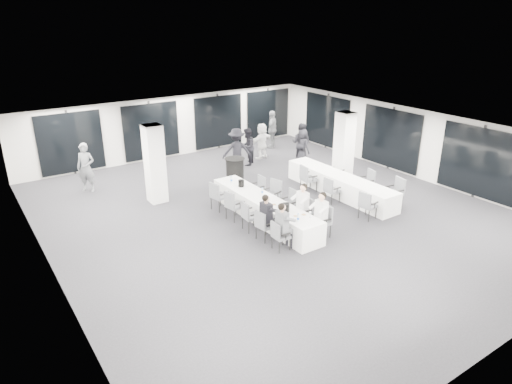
# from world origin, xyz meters

# --- Properties ---
(room) EXTENTS (14.04, 16.04, 2.84)m
(room) POSITION_xyz_m (0.89, 1.11, 1.39)
(room) COLOR black
(room) RESTS_ON ground
(column_left) EXTENTS (0.60, 0.60, 2.80)m
(column_left) POSITION_xyz_m (-2.80, 3.20, 1.40)
(column_left) COLOR white
(column_left) RESTS_ON floor
(column_right) EXTENTS (0.60, 0.60, 2.80)m
(column_right) POSITION_xyz_m (4.20, 1.00, 1.40)
(column_right) COLOR white
(column_right) RESTS_ON floor
(banquet_table_main) EXTENTS (0.90, 5.00, 0.75)m
(banquet_table_main) POSITION_xyz_m (-0.56, -0.29, 0.38)
(banquet_table_main) COLOR white
(banquet_table_main) RESTS_ON floor
(banquet_table_side) EXTENTS (0.90, 5.00, 0.75)m
(banquet_table_side) POSITION_xyz_m (3.08, -0.03, 0.38)
(banquet_table_side) COLOR white
(banquet_table_side) RESTS_ON floor
(cocktail_table) EXTENTS (0.79, 0.79, 1.09)m
(cocktail_table) POSITION_xyz_m (0.38, 3.02, 0.55)
(cocktail_table) COLOR black
(cocktail_table) RESTS_ON floor
(chair_main_left_near) EXTENTS (0.46, 0.51, 0.88)m
(chair_main_left_near) POSITION_xyz_m (-1.39, -2.20, 0.50)
(chair_main_left_near) COLOR #54565C
(chair_main_left_near) RESTS_ON floor
(chair_main_left_second) EXTENTS (0.53, 0.57, 0.94)m
(chair_main_left_second) POSITION_xyz_m (-1.39, -1.44, 0.54)
(chair_main_left_second) COLOR #54565C
(chair_main_left_second) RESTS_ON floor
(chair_main_left_mid) EXTENTS (0.51, 0.56, 0.95)m
(chair_main_left_mid) POSITION_xyz_m (-1.39, -0.66, 0.54)
(chair_main_left_mid) COLOR #54565C
(chair_main_left_mid) RESTS_ON floor
(chair_main_left_fourth) EXTENTS (0.57, 0.61, 1.00)m
(chair_main_left_fourth) POSITION_xyz_m (-1.40, 0.28, 0.57)
(chair_main_left_fourth) COLOR #54565C
(chair_main_left_fourth) RESTS_ON floor
(chair_main_left_far) EXTENTS (0.59, 0.63, 1.00)m
(chair_main_left_far) POSITION_xyz_m (-1.40, 1.27, 0.57)
(chair_main_left_far) COLOR #54565C
(chair_main_left_far) RESTS_ON floor
(chair_main_right_near) EXTENTS (0.55, 0.60, 0.98)m
(chair_main_right_near) POSITION_xyz_m (0.27, -2.23, 0.56)
(chair_main_right_near) COLOR #54565C
(chair_main_right_near) RESTS_ON floor
(chair_main_right_second) EXTENTS (0.54, 0.58, 0.94)m
(chair_main_right_second) POSITION_xyz_m (0.27, -1.37, 0.54)
(chair_main_right_second) COLOR #54565C
(chair_main_right_second) RESTS_ON floor
(chair_main_right_mid) EXTENTS (0.49, 0.55, 0.96)m
(chair_main_right_mid) POSITION_xyz_m (0.27, -0.61, 0.55)
(chair_main_right_mid) COLOR #54565C
(chair_main_right_mid) RESTS_ON floor
(chair_main_right_fourth) EXTENTS (0.62, 0.65, 1.01)m
(chair_main_right_fourth) POSITION_xyz_m (0.28, 0.34, 0.58)
(chair_main_right_fourth) COLOR #54565C
(chair_main_right_fourth) RESTS_ON floor
(chair_main_right_far) EXTENTS (0.46, 0.52, 0.90)m
(chair_main_right_far) POSITION_xyz_m (0.27, 1.22, 0.51)
(chair_main_right_far) COLOR #54565C
(chair_main_right_far) RESTS_ON floor
(chair_side_left_near) EXTENTS (0.53, 0.58, 0.95)m
(chair_side_left_near) POSITION_xyz_m (2.24, -2.13, 0.54)
(chair_side_left_near) COLOR #54565C
(chair_side_left_near) RESTS_ON floor
(chair_side_left_mid) EXTENTS (0.47, 0.53, 0.92)m
(chair_side_left_mid) POSITION_xyz_m (2.25, -0.42, 0.52)
(chair_side_left_mid) COLOR #54565C
(chair_side_left_mid) RESTS_ON floor
(chair_side_left_far) EXTENTS (0.59, 0.63, 1.04)m
(chair_side_left_far) POSITION_xyz_m (2.24, 0.87, 0.59)
(chair_side_left_far) COLOR #54565C
(chair_side_left_far) RESTS_ON floor
(chair_side_right_near) EXTENTS (0.61, 0.65, 1.03)m
(chair_side_right_near) POSITION_xyz_m (3.91, -1.93, 0.59)
(chair_side_right_near) COLOR #54565C
(chair_side_right_near) RESTS_ON floor
(chair_side_right_mid) EXTENTS (0.59, 0.61, 0.96)m
(chair_side_right_mid) POSITION_xyz_m (3.91, -0.62, 0.55)
(chair_side_right_mid) COLOR #54565C
(chair_side_right_mid) RESTS_ON floor
(chair_side_right_far) EXTENTS (0.50, 0.54, 0.90)m
(chair_side_right_far) POSITION_xyz_m (3.90, 0.92, 0.51)
(chair_side_right_far) COLOR #54565C
(chair_side_right_far) RESTS_ON floor
(seated_guest_a) EXTENTS (0.50, 0.38, 1.44)m
(seated_guest_a) POSITION_xyz_m (-1.23, -2.20, 0.81)
(seated_guest_a) COLOR #5B5E63
(seated_guest_a) RESTS_ON floor
(seated_guest_b) EXTENTS (0.50, 0.38, 1.44)m
(seated_guest_b) POSITION_xyz_m (-1.23, -1.43, 0.81)
(seated_guest_b) COLOR black
(seated_guest_b) RESTS_ON floor
(seated_guest_c) EXTENTS (0.50, 0.38, 1.44)m
(seated_guest_c) POSITION_xyz_m (0.11, -2.21, 0.81)
(seated_guest_c) COLOR white
(seated_guest_c) RESTS_ON floor
(seated_guest_d) EXTENTS (0.50, 0.38, 1.44)m
(seated_guest_d) POSITION_xyz_m (0.11, -1.35, 0.81)
(seated_guest_d) COLOR white
(seated_guest_d) RESTS_ON floor
(standing_guest_b) EXTENTS (1.04, 1.02, 1.88)m
(standing_guest_b) POSITION_xyz_m (2.19, 4.88, 0.94)
(standing_guest_b) COLOR black
(standing_guest_b) RESTS_ON floor
(standing_guest_c) EXTENTS (1.53, 1.14, 2.12)m
(standing_guest_c) POSITION_xyz_m (1.31, 4.37, 1.06)
(standing_guest_c) COLOR black
(standing_guest_c) RESTS_ON floor
(standing_guest_d) EXTENTS (1.42, 1.31, 2.12)m
(standing_guest_d) POSITION_xyz_m (4.75, 6.52, 1.06)
(standing_guest_d) COLOR #5B5E63
(standing_guest_d) RESTS_ON floor
(standing_guest_e) EXTENTS (0.53, 0.87, 1.80)m
(standing_guest_e) POSITION_xyz_m (4.34, 3.69, 0.90)
(standing_guest_e) COLOR black
(standing_guest_e) RESTS_ON floor
(standing_guest_f) EXTENTS (1.81, 1.06, 1.85)m
(standing_guest_f) POSITION_xyz_m (3.31, 5.38, 0.93)
(standing_guest_f) COLOR white
(standing_guest_f) RESTS_ON floor
(standing_guest_g) EXTENTS (0.99, 0.97, 2.11)m
(standing_guest_g) POSITION_xyz_m (-4.57, 5.62, 1.06)
(standing_guest_g) COLOR #5B5E63
(standing_guest_g) RESTS_ON floor
(standing_guest_h) EXTENTS (1.01, 1.16, 2.05)m
(standing_guest_h) POSITION_xyz_m (4.37, 3.82, 1.03)
(standing_guest_h) COLOR black
(standing_guest_h) RESTS_ON floor
(ice_bucket_near) EXTENTS (0.23, 0.23, 0.26)m
(ice_bucket_near) POSITION_xyz_m (-0.60, -1.48, 0.88)
(ice_bucket_near) COLOR black
(ice_bucket_near) RESTS_ON banquet_table_main
(ice_bucket_far) EXTENTS (0.21, 0.21, 0.24)m
(ice_bucket_far) POSITION_xyz_m (-0.58, 1.06, 0.87)
(ice_bucket_far) COLOR black
(ice_bucket_far) RESTS_ON banquet_table_main
(water_bottle_a) EXTENTS (0.07, 0.07, 0.24)m
(water_bottle_a) POSITION_xyz_m (-0.74, -2.24, 0.87)
(water_bottle_a) COLOR silver
(water_bottle_a) RESTS_ON banquet_table_main
(water_bottle_b) EXTENTS (0.07, 0.07, 0.21)m
(water_bottle_b) POSITION_xyz_m (-0.38, 0.07, 0.86)
(water_bottle_b) COLOR silver
(water_bottle_b) RESTS_ON banquet_table_main
(water_bottle_c) EXTENTS (0.07, 0.07, 0.23)m
(water_bottle_c) POSITION_xyz_m (-0.65, 1.59, 0.87)
(water_bottle_c) COLOR silver
(water_bottle_c) RESTS_ON banquet_table_main
(plate_a) EXTENTS (0.18, 0.18, 0.03)m
(plate_a) POSITION_xyz_m (-0.59, -1.93, 0.76)
(plate_a) COLOR white
(plate_a) RESTS_ON banquet_table_main
(plate_b) EXTENTS (0.21, 0.21, 0.03)m
(plate_b) POSITION_xyz_m (-0.32, -1.99, 0.76)
(plate_b) COLOR white
(plate_b) RESTS_ON banquet_table_main
(plate_c) EXTENTS (0.20, 0.20, 0.03)m
(plate_c) POSITION_xyz_m (-0.60, -0.88, 0.76)
(plate_c) COLOR white
(plate_c) RESTS_ON banquet_table_main
(wine_glass) EXTENTS (0.07, 0.07, 0.20)m
(wine_glass) POSITION_xyz_m (-0.27, -2.22, 0.90)
(wine_glass) COLOR silver
(wine_glass) RESTS_ON banquet_table_main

